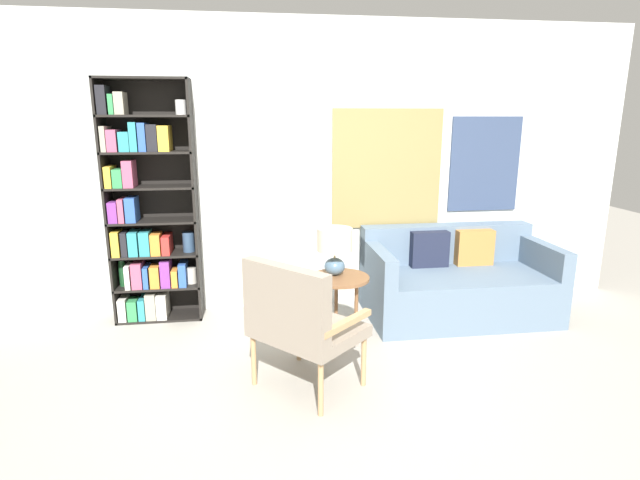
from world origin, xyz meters
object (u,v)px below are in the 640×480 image
bookshelf (146,214)px  side_table (339,285)px  couch (456,283)px  table_lamp (335,245)px  armchair (298,317)px

bookshelf → side_table: 1.84m
couch → side_table: bearing=-159.4°
couch → table_lamp: bearing=-162.2°
armchair → bookshelf: bearing=129.3°
bookshelf → side_table: bearing=-24.7°
armchair → side_table: 0.84m
couch → side_table: couch is taller
bookshelf → table_lamp: 1.73m
bookshelf → armchair: bearing=-50.7°
bookshelf → side_table: size_ratio=3.78×
armchair → couch: bearing=36.1°
bookshelf → couch: 2.91m
armchair → table_lamp: table_lamp is taller
bookshelf → table_lamp: size_ratio=5.50×
armchair → couch: size_ratio=0.55×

